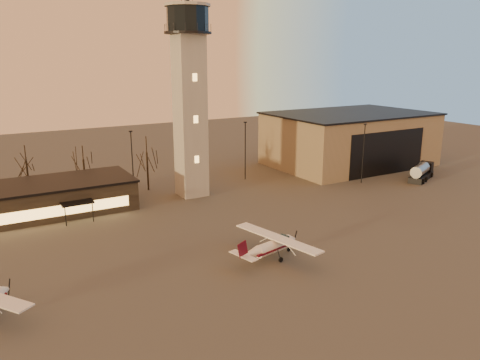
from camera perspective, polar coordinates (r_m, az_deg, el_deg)
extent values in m
plane|color=#42403D|center=(49.32, 9.02, -10.38)|extent=(220.00, 220.00, 0.00)
cube|color=#9E9C95|center=(70.95, -6.09, 7.55)|extent=(4.00, 4.00, 24.00)
cylinder|color=black|center=(70.48, -6.37, 17.40)|extent=(6.80, 6.80, 0.30)
cylinder|color=black|center=(70.59, -6.41, 18.90)|extent=(6.00, 6.00, 3.40)
cylinder|color=#9E9C95|center=(70.76, -6.46, 20.43)|extent=(6.60, 6.60, 0.40)
cube|color=#947B61|center=(95.39, 13.17, 4.84)|extent=(30.00, 20.00, 10.00)
cube|color=black|center=(94.67, 13.35, 7.91)|extent=(30.60, 20.60, 0.30)
cube|color=black|center=(88.68, 17.54, 3.15)|extent=(18.00, 0.10, 8.00)
cube|color=black|center=(69.22, -23.42, -2.25)|extent=(25.00, 10.00, 4.00)
cube|color=black|center=(68.67, -23.60, -0.54)|extent=(25.40, 10.40, 0.30)
cube|color=#FFBB59|center=(64.55, -22.81, -3.74)|extent=(22.00, 0.08, 1.40)
cube|color=black|center=(63.87, -19.23, -2.65)|extent=(4.00, 2.00, 0.20)
cylinder|color=black|center=(73.08, -12.97, 1.89)|extent=(0.16, 0.16, 10.00)
cube|color=black|center=(72.16, -13.20, 5.80)|extent=(0.50, 0.25, 0.18)
cylinder|color=black|center=(81.05, 0.64, 3.52)|extent=(0.16, 0.16, 10.00)
cube|color=black|center=(80.22, 0.65, 7.06)|extent=(0.50, 0.25, 0.18)
cylinder|color=black|center=(81.45, 14.79, 3.08)|extent=(0.16, 0.16, 10.00)
cube|color=black|center=(80.62, 15.03, 6.60)|extent=(0.50, 0.25, 0.18)
cylinder|color=black|center=(77.87, -18.41, 0.49)|extent=(0.28, 0.28, 5.25)
cylinder|color=black|center=(76.26, -11.19, 1.04)|extent=(0.28, 0.28, 6.16)
cylinder|color=black|center=(81.42, -5.66, 1.69)|extent=(0.28, 0.28, 4.97)
cylinder|color=black|center=(78.66, -24.41, 0.19)|extent=(0.28, 0.28, 5.60)
cylinder|color=white|center=(50.39, 4.17, -8.05)|extent=(4.95, 2.35, 1.35)
cone|color=white|center=(52.33, 6.29, -7.22)|extent=(1.19, 1.46, 1.29)
cone|color=white|center=(48.02, 1.25, -9.01)|extent=(2.68, 1.65, 1.14)
cube|color=black|center=(50.92, 4.99, -7.25)|extent=(1.76, 1.40, 0.73)
cube|color=#510B1B|center=(50.27, 4.01, -8.17)|extent=(5.77, 2.57, 0.23)
cube|color=white|center=(50.44, 4.60, -7.05)|extent=(3.99, 11.48, 0.15)
cube|color=white|center=(47.39, 0.42, -9.20)|extent=(1.65, 3.55, 0.08)
cube|color=#510B1B|center=(47.03, 0.33, -8.43)|extent=(1.42, 0.39, 1.76)
cone|color=white|center=(46.28, -26.87, -11.93)|extent=(1.46, 1.54, 1.25)
cube|color=black|center=(87.77, 21.20, 0.38)|extent=(8.17, 5.36, 1.03)
cube|color=black|center=(90.33, 21.75, 1.54)|extent=(2.60, 2.74, 1.68)
cube|color=black|center=(90.90, 21.87, 1.79)|extent=(0.83, 1.66, 0.94)
cylinder|color=#9D9DA1|center=(86.38, 21.10, 1.16)|extent=(5.58, 3.97, 1.97)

